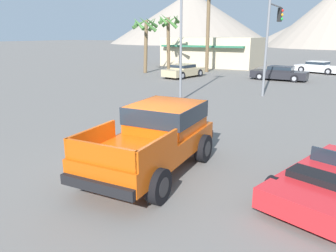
# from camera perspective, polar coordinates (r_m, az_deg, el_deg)

# --- Properties ---
(ground_plane) EXTENTS (320.00, 320.00, 0.00)m
(ground_plane) POSITION_cam_1_polar(r_m,az_deg,el_deg) (9.61, -4.54, -7.81)
(ground_plane) COLOR slate
(orange_pickup_truck) EXTENTS (2.49, 5.06, 1.84)m
(orange_pickup_truck) POSITION_cam_1_polar(r_m,az_deg,el_deg) (9.45, -1.91, -1.35)
(orange_pickup_truck) COLOR #CC4C0C
(orange_pickup_truck) RESTS_ON ground_plane
(red_convertible_car) EXTENTS (2.97, 4.53, 1.01)m
(red_convertible_car) POSITION_cam_1_polar(r_m,az_deg,el_deg) (8.88, 26.76, -8.65)
(red_convertible_car) COLOR red
(red_convertible_car) RESTS_ON ground_plane
(parked_car_dark) EXTENTS (4.66, 2.00, 1.20)m
(parked_car_dark) POSITION_cam_1_polar(r_m,az_deg,el_deg) (29.98, 18.84, 8.74)
(parked_car_dark) COLOR #232328
(parked_car_dark) RESTS_ON ground_plane
(parked_car_white) EXTENTS (4.65, 2.97, 1.18)m
(parked_car_white) POSITION_cam_1_polar(r_m,az_deg,el_deg) (36.93, 24.67, 9.31)
(parked_car_white) COLOR white
(parked_car_white) RESTS_ON ground_plane
(parked_car_tan) EXTENTS (2.56, 4.62, 1.20)m
(parked_car_tan) POSITION_cam_1_polar(r_m,az_deg,el_deg) (30.36, 2.73, 9.63)
(parked_car_tan) COLOR tan
(parked_car_tan) RESTS_ON ground_plane
(traffic_light_main) EXTENTS (0.38, 3.80, 5.84)m
(traffic_light_main) POSITION_cam_1_polar(r_m,az_deg,el_deg) (22.92, 17.79, 15.63)
(traffic_light_main) COLOR slate
(traffic_light_main) RESTS_ON ground_plane
(street_lamp_post) EXTENTS (0.90, 0.24, 8.68)m
(street_lamp_post) POSITION_cam_1_polar(r_m,az_deg,el_deg) (19.27, 2.32, 19.60)
(street_lamp_post) COLOR slate
(street_lamp_post) RESTS_ON ground_plane
(palm_tree_tall) EXTENTS (2.75, 2.81, 9.03)m
(palm_tree_tall) POSITION_cam_1_polar(r_m,az_deg,el_deg) (34.95, 7.01, 20.31)
(palm_tree_tall) COLOR brown
(palm_tree_tall) RESTS_ON ground_plane
(palm_tree_short) EXTENTS (3.01, 2.94, 5.55)m
(palm_tree_short) POSITION_cam_1_polar(r_m,az_deg,el_deg) (33.79, -3.98, 16.29)
(palm_tree_short) COLOR brown
(palm_tree_short) RESTS_ON ground_plane
(palm_tree_leaning) EXTENTS (2.75, 3.00, 5.96)m
(palm_tree_leaning) POSITION_cam_1_polar(r_m,az_deg,el_deg) (35.96, 0.10, 16.76)
(palm_tree_leaning) COLOR brown
(palm_tree_leaning) RESTS_ON ground_plane
(storefront_building) EXTENTS (11.15, 8.31, 3.44)m
(storefront_building) POSITION_cam_1_polar(r_m,az_deg,el_deg) (42.33, 7.99, 12.73)
(storefront_building) COLOR beige
(storefront_building) RESTS_ON ground_plane
(distant_mountain_range) EXTENTS (159.78, 75.80, 21.03)m
(distant_mountain_range) POSITION_cam_1_polar(r_m,az_deg,el_deg) (130.86, 23.15, 16.77)
(distant_mountain_range) COLOR gray
(distant_mountain_range) RESTS_ON ground_plane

